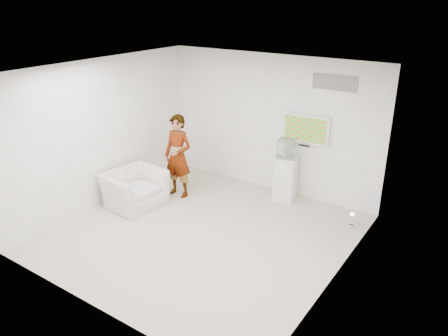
{
  "coord_description": "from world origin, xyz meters",
  "views": [
    {
      "loc": [
        4.29,
        -5.63,
        4.17
      ],
      "look_at": [
        0.06,
        0.6,
        1.12
      ],
      "focal_mm": 35.0,
      "sensor_mm": 36.0,
      "label": 1
    }
  ],
  "objects_px": {
    "floor_uplight": "(352,220)",
    "pedestal": "(285,178)",
    "person": "(178,156)",
    "armchair": "(134,189)",
    "tv": "(306,129)"
  },
  "relations": [
    {
      "from": "person",
      "to": "tv",
      "type": "bearing_deg",
      "value": 29.3
    },
    {
      "from": "pedestal",
      "to": "person",
      "type": "bearing_deg",
      "value": -150.65
    },
    {
      "from": "tv",
      "to": "pedestal",
      "type": "distance_m",
      "value": 1.13
    },
    {
      "from": "floor_uplight",
      "to": "pedestal",
      "type": "bearing_deg",
      "value": 166.81
    },
    {
      "from": "tv",
      "to": "armchair",
      "type": "relative_size",
      "value": 0.88
    },
    {
      "from": "armchair",
      "to": "pedestal",
      "type": "distance_m",
      "value": 3.19
    },
    {
      "from": "person",
      "to": "armchair",
      "type": "bearing_deg",
      "value": -119.08
    },
    {
      "from": "pedestal",
      "to": "floor_uplight",
      "type": "relative_size",
      "value": 3.49
    },
    {
      "from": "tv",
      "to": "armchair",
      "type": "distance_m",
      "value": 3.77
    },
    {
      "from": "armchair",
      "to": "floor_uplight",
      "type": "bearing_deg",
      "value": -61.06
    },
    {
      "from": "tv",
      "to": "pedestal",
      "type": "relative_size",
      "value": 1.04
    },
    {
      "from": "person",
      "to": "pedestal",
      "type": "bearing_deg",
      "value": 27.12
    },
    {
      "from": "person",
      "to": "armchair",
      "type": "relative_size",
      "value": 1.59
    },
    {
      "from": "pedestal",
      "to": "armchair",
      "type": "bearing_deg",
      "value": -140.48
    },
    {
      "from": "pedestal",
      "to": "floor_uplight",
      "type": "distance_m",
      "value": 1.69
    }
  ]
}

